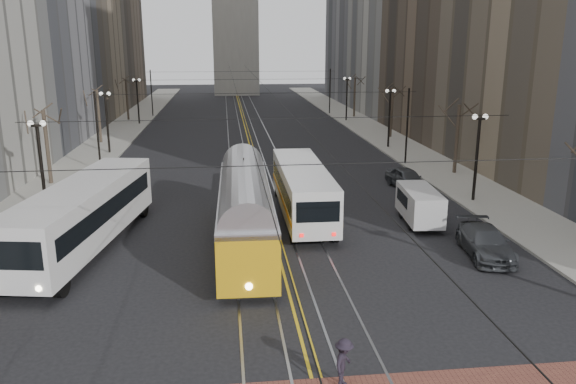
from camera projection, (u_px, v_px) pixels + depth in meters
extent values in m
plane|color=black|center=(312.00, 361.00, 18.75)|extent=(260.00, 260.00, 0.00)
cube|color=gray|center=(110.00, 141.00, 60.30)|extent=(5.00, 140.00, 0.15)
cube|color=gray|center=(382.00, 136.00, 63.57)|extent=(5.00, 140.00, 0.15)
cube|color=gray|center=(249.00, 139.00, 61.95)|extent=(4.80, 130.00, 0.02)
cube|color=gold|center=(249.00, 139.00, 61.95)|extent=(0.42, 130.00, 0.01)
cylinder|color=black|center=(42.00, 171.00, 33.82)|extent=(0.20, 0.20, 5.60)
cylinder|color=black|center=(107.00, 125.00, 53.02)|extent=(0.20, 0.20, 5.60)
cylinder|color=black|center=(138.00, 103.00, 72.22)|extent=(0.20, 0.20, 5.60)
cylinder|color=black|center=(476.00, 161.00, 36.80)|extent=(0.20, 0.20, 5.60)
cylinder|color=black|center=(389.00, 120.00, 56.00)|extent=(0.20, 0.20, 5.60)
cylinder|color=black|center=(347.00, 101.00, 75.20)|extent=(0.20, 0.20, 5.60)
cylinder|color=#382D23|center=(47.00, 148.00, 41.28)|extent=(0.28, 0.28, 5.60)
cylinder|color=#382D23|center=(99.00, 117.00, 58.57)|extent=(0.28, 0.28, 5.60)
cylinder|color=#382D23|center=(127.00, 100.00, 75.85)|extent=(0.28, 0.28, 5.60)
cylinder|color=#382D23|center=(457.00, 140.00, 44.70)|extent=(0.28, 0.28, 5.60)
cylinder|color=#382D23|center=(391.00, 113.00, 61.98)|extent=(0.28, 0.28, 5.60)
cylinder|color=#382D23|center=(354.00, 98.00, 79.26)|extent=(0.28, 0.28, 5.60)
cylinder|color=black|center=(234.00, 84.00, 60.25)|extent=(0.03, 120.00, 0.03)
cylinder|color=black|center=(262.00, 84.00, 60.57)|extent=(0.03, 120.00, 0.03)
cylinder|color=black|center=(98.00, 132.00, 45.30)|extent=(0.16, 0.16, 6.60)
cylinder|color=black|center=(152.00, 94.00, 79.86)|extent=(0.16, 0.16, 6.60)
cylinder|color=black|center=(407.00, 127.00, 48.11)|extent=(0.16, 0.16, 6.60)
cylinder|color=black|center=(330.00, 92.00, 82.67)|extent=(0.16, 0.16, 6.60)
cube|color=silver|center=(84.00, 217.00, 28.57)|extent=(5.08, 13.91, 3.41)
cube|color=gold|center=(245.00, 216.00, 28.91)|extent=(2.87, 14.01, 3.29)
cube|color=silver|center=(303.00, 192.00, 34.04)|extent=(2.68, 11.95, 3.11)
cube|color=silver|center=(419.00, 207.00, 32.77)|extent=(2.17, 4.81, 2.07)
imported|color=#404347|center=(407.00, 178.00, 40.81)|extent=(2.45, 4.61, 1.49)
imported|color=#393C40|center=(485.00, 242.00, 27.89)|extent=(2.61, 5.11, 1.42)
imported|color=black|center=(344.00, 363.00, 17.18)|extent=(1.01, 1.19, 1.60)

